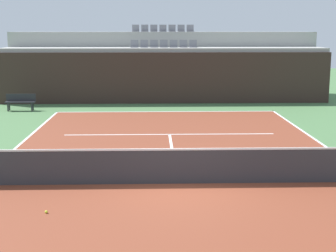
# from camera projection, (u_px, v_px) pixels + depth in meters

# --- Properties ---
(ground_plane) EXTENTS (80.00, 80.00, 0.00)m
(ground_plane) POSITION_uv_depth(u_px,v_px,m) (177.00, 184.00, 13.43)
(ground_plane) COLOR #477042
(court_surface) EXTENTS (11.00, 24.00, 0.01)m
(court_surface) POSITION_uv_depth(u_px,v_px,m) (177.00, 184.00, 13.43)
(court_surface) COLOR brown
(court_surface) RESTS_ON ground_plane
(baseline_far) EXTENTS (11.00, 0.10, 0.00)m
(baseline_far) POSITION_uv_depth(u_px,v_px,m) (166.00, 112.00, 25.16)
(baseline_far) COLOR white
(baseline_far) RESTS_ON court_surface
(service_line_far) EXTENTS (8.26, 0.10, 0.00)m
(service_line_far) POSITION_uv_depth(u_px,v_px,m) (170.00, 134.00, 19.71)
(service_line_far) COLOR white
(service_line_far) RESTS_ON court_surface
(centre_service_line) EXTENTS (0.10, 6.40, 0.00)m
(centre_service_line) POSITION_uv_depth(u_px,v_px,m) (173.00, 154.00, 16.57)
(centre_service_line) COLOR white
(centre_service_line) RESTS_ON court_surface
(back_wall) EXTENTS (18.55, 0.30, 2.83)m
(back_wall) POSITION_uv_depth(u_px,v_px,m) (164.00, 78.00, 27.85)
(back_wall) COLOR #33231E
(back_wall) RESTS_ON ground_plane
(stands_tier_lower) EXTENTS (18.55, 2.40, 3.05)m
(stands_tier_lower) POSITION_uv_depth(u_px,v_px,m) (164.00, 74.00, 29.15)
(stands_tier_lower) COLOR #9E9E99
(stands_tier_lower) RESTS_ON ground_plane
(stands_tier_upper) EXTENTS (18.55, 2.40, 3.93)m
(stands_tier_upper) POSITION_uv_depth(u_px,v_px,m) (163.00, 64.00, 31.42)
(stands_tier_upper) COLOR #9E9E99
(stands_tier_upper) RESTS_ON ground_plane
(seating_row_lower) EXTENTS (3.84, 0.44, 0.44)m
(seating_row_lower) POSITION_uv_depth(u_px,v_px,m) (164.00, 45.00, 28.93)
(seating_row_lower) COLOR slate
(seating_row_lower) RESTS_ON stands_tier_lower
(seating_row_upper) EXTENTS (3.84, 0.44, 0.44)m
(seating_row_upper) POSITION_uv_depth(u_px,v_px,m) (163.00, 30.00, 31.12)
(seating_row_upper) COLOR slate
(seating_row_upper) RESTS_ON stands_tier_upper
(tennis_net) EXTENTS (11.08, 0.08, 1.07)m
(tennis_net) POSITION_uv_depth(u_px,v_px,m) (178.00, 166.00, 13.34)
(tennis_net) COLOR black
(tennis_net) RESTS_ON court_surface
(player_bench) EXTENTS (1.50, 0.40, 0.85)m
(player_bench) POSITION_uv_depth(u_px,v_px,m) (21.00, 101.00, 25.46)
(player_bench) COLOR #232328
(player_bench) RESTS_ON ground_plane
(tennis_ball_0) EXTENTS (0.07, 0.07, 0.07)m
(tennis_ball_0) POSITION_uv_depth(u_px,v_px,m) (46.00, 212.00, 11.25)
(tennis_ball_0) COLOR #CCE033
(tennis_ball_0) RESTS_ON court_surface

